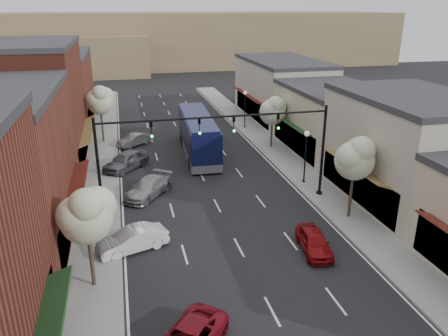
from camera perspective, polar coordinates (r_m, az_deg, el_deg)
ground at (r=25.05m, az=3.20°, el=-12.61°), size 160.00×160.00×0.00m
sidewalk_left at (r=40.94m, az=-15.74°, el=0.31°), size 2.80×73.00×0.15m
sidewalk_right at (r=43.40m, az=6.93°, el=2.10°), size 2.80×73.00×0.15m
curb_left at (r=40.88m, az=-13.79°, el=0.47°), size 0.25×73.00×0.17m
curb_right at (r=42.95m, az=5.18°, el=1.97°), size 0.25×73.00×0.17m
bldg_left_midfar at (r=41.68m, az=-24.48°, el=7.23°), size 10.14×14.10×10.90m
bldg_left_far at (r=57.41m, az=-21.59°, el=9.56°), size 10.14×18.10×8.40m
bldg_right_midnear at (r=34.21m, az=22.92°, el=2.27°), size 9.14×12.10×7.90m
bldg_right_midfar at (r=44.20m, az=13.83°, el=6.16°), size 9.14×12.10×6.40m
bldg_right_far at (r=56.62m, az=7.49°, el=10.15°), size 9.14×16.10×7.40m
hill_far at (r=110.49m, az=-10.62°, el=16.20°), size 120.00×30.00×12.00m
hill_near at (r=100.30m, az=-24.87°, el=13.15°), size 50.00×20.00×8.00m
signal_mast_right at (r=31.75m, az=9.03°, el=3.69°), size 8.22×0.46×7.00m
signal_mast_left at (r=29.48m, az=-11.68°, el=2.19°), size 8.22×0.46×7.00m
tree_right_near at (r=29.53m, az=16.87°, el=1.41°), size 2.85×2.65×5.95m
tree_right_far at (r=43.64m, az=6.43°, el=7.57°), size 2.85×2.65×5.43m
tree_left_near at (r=22.21m, az=-17.51°, el=-5.70°), size 2.85×2.65×5.69m
tree_left_far at (r=46.92m, az=-15.88°, el=8.60°), size 2.85×2.65×6.13m
lamp_post_near at (r=35.25m, az=10.65°, el=2.54°), size 0.44×0.44×4.44m
lamp_post_far at (r=51.17m, az=2.77°, el=8.46°), size 0.44×0.44×4.44m
coach_bus at (r=42.42m, az=-3.43°, el=4.45°), size 3.34×12.50×3.78m
red_hatchback at (r=26.51m, az=11.67°, el=-9.39°), size 1.99×3.95×1.29m
parked_car_b at (r=26.63m, az=-11.87°, el=-9.15°), size 4.42×2.70×1.38m
parked_car_c at (r=33.61m, az=-9.92°, el=-2.54°), size 4.41×4.96×1.38m
parked_car_d at (r=39.39m, az=-12.70°, el=0.93°), size 4.58×4.85×1.62m
parked_car_e at (r=46.09m, az=-11.68°, el=3.61°), size 3.73×3.24×1.22m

